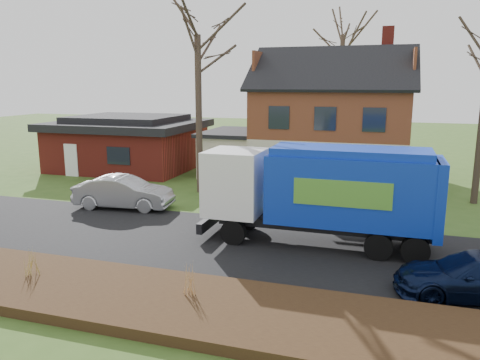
% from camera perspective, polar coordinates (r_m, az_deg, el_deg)
% --- Properties ---
extents(ground, '(120.00, 120.00, 0.00)m').
position_cam_1_polar(ground, '(17.71, -0.96, -7.84)').
color(ground, '#34531B').
rests_on(ground, ground).
extents(road, '(80.00, 7.00, 0.02)m').
position_cam_1_polar(road, '(17.71, -0.96, -7.81)').
color(road, black).
rests_on(road, ground).
extents(mulch_verge, '(80.00, 3.50, 0.30)m').
position_cam_1_polar(mulch_verge, '(13.13, -8.52, -14.58)').
color(mulch_verge, black).
rests_on(mulch_verge, ground).
extents(main_house, '(12.95, 8.95, 9.26)m').
position_cam_1_polar(main_house, '(30.03, 10.27, 7.95)').
color(main_house, beige).
rests_on(main_house, ground).
extents(ranch_house, '(9.80, 8.20, 3.70)m').
position_cam_1_polar(ranch_house, '(33.86, -13.43, 4.47)').
color(ranch_house, maroon).
rests_on(ranch_house, ground).
extents(garbage_truck, '(8.63, 2.36, 3.70)m').
position_cam_1_polar(garbage_truck, '(17.35, 10.12, -1.12)').
color(garbage_truck, black).
rests_on(garbage_truck, ground).
extents(silver_sedan, '(4.86, 2.18, 1.55)m').
position_cam_1_polar(silver_sedan, '(23.16, -14.00, -1.47)').
color(silver_sedan, '#A1A3A8').
rests_on(silver_sedan, ground).
extents(navy_wagon, '(4.72, 2.60, 1.29)m').
position_cam_1_polar(navy_wagon, '(14.92, 26.91, -10.38)').
color(navy_wagon, black).
rests_on(navy_wagon, ground).
extents(tree_front_west, '(3.92, 3.92, 11.66)m').
position_cam_1_polar(tree_front_west, '(25.61, -5.27, 19.96)').
color(tree_front_west, '#403026').
rests_on(tree_front_west, ground).
extents(tree_back, '(4.04, 4.04, 12.79)m').
position_cam_1_polar(tree_back, '(37.29, 12.54, 18.80)').
color(tree_back, '#453629').
rests_on(tree_back, ground).
extents(grass_clump_west, '(0.32, 0.26, 0.85)m').
position_cam_1_polar(grass_clump_west, '(15.49, -24.19, -9.02)').
color(grass_clump_west, '#AB914B').
rests_on(grass_clump_west, mulch_verge).
extents(grass_clump_mid, '(0.31, 0.26, 0.87)m').
position_cam_1_polar(grass_clump_mid, '(12.99, -6.17, -11.98)').
color(grass_clump_mid, tan).
rests_on(grass_clump_mid, mulch_verge).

